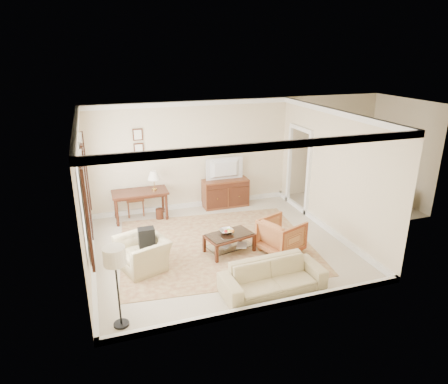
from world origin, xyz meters
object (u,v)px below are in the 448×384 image
striped_armchair (281,234)px  club_armchair (142,248)px  sideboard (225,193)px  tv (226,162)px  writing_desk (140,195)px  coffee_table (229,238)px  sofa (273,272)px

striped_armchair → club_armchair: (-2.92, 0.26, 0.02)m
sideboard → tv: 0.88m
tv → striped_armchair: bearing=95.8°
sideboard → club_armchair: 3.72m
writing_desk → coffee_table: (1.57, -2.39, -0.33)m
sideboard → club_armchair: club_armchair is taller
writing_desk → club_armchair: 2.48m
tv → sofa: (-0.52, -4.18, -0.90)m
tv → writing_desk: bearing=3.8°
tv → coffee_table: (-0.78, -2.55, -0.94)m
sideboard → club_armchair: size_ratio=1.28×
sideboard → coffee_table: bearing=-106.9°
tv → sofa: bearing=82.9°
striped_armchair → club_armchair: size_ratio=0.84×
tv → coffee_table: bearing=73.0°
coffee_table → sideboard: bearing=73.1°
writing_desk → club_armchair: bearing=-96.5°
writing_desk → sideboard: 2.37m
sideboard → tv: tv is taller
sideboard → striped_armchair: striped_armchair is taller
striped_armchair → tv: bearing=-15.2°
writing_desk → tv: (2.35, 0.16, 0.62)m
sofa → striped_armchair: bearing=55.2°
sideboard → sofa: size_ratio=0.66×
writing_desk → coffee_table: size_ratio=1.25×
striped_armchair → sofa: striped_armchair is taller
sideboard → tv: bearing=-90.0°
striped_armchair → sofa: size_ratio=0.43×
coffee_table → club_armchair: size_ratio=1.13×
coffee_table → club_armchair: club_armchair is taller
tv → striped_armchair: (0.29, -2.87, -0.86)m
coffee_table → club_armchair: 1.85m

